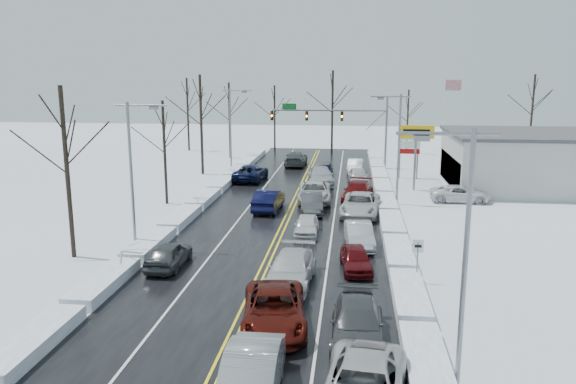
# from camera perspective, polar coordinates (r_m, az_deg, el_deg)

# --- Properties ---
(ground) EXTENTS (160.00, 160.00, 0.00)m
(ground) POSITION_cam_1_polar(r_m,az_deg,el_deg) (37.88, -0.87, -4.34)
(ground) COLOR silver
(ground) RESTS_ON ground
(road_surface) EXTENTS (14.00, 84.00, 0.01)m
(road_surface) POSITION_cam_1_polar(r_m,az_deg,el_deg) (39.79, -0.50, -3.53)
(road_surface) COLOR black
(road_surface) RESTS_ON ground
(snow_bank_left) EXTENTS (1.56, 72.00, 0.61)m
(snow_bank_left) POSITION_cam_1_polar(r_m,az_deg,el_deg) (41.39, -11.01, -3.15)
(snow_bank_left) COLOR white
(snow_bank_left) RESTS_ON ground
(snow_bank_right) EXTENTS (1.56, 72.00, 0.61)m
(snow_bank_right) POSITION_cam_1_polar(r_m,az_deg,el_deg) (39.61, 10.50, -3.81)
(snow_bank_right) COLOR white
(snow_bank_right) RESTS_ON ground
(traffic_signal_mast) EXTENTS (13.28, 0.39, 8.00)m
(traffic_signal_mast) POSITION_cam_1_polar(r_m,az_deg,el_deg) (64.25, 5.45, 7.33)
(traffic_signal_mast) COLOR slate
(traffic_signal_mast) RESTS_ON ground
(tires_plus_sign) EXTENTS (3.20, 0.34, 6.00)m
(tires_plus_sign) POSITION_cam_1_polar(r_m,az_deg,el_deg) (52.66, 12.88, 5.53)
(tires_plus_sign) COLOR slate
(tires_plus_sign) RESTS_ON ground
(used_vehicles_sign) EXTENTS (2.20, 0.22, 4.65)m
(used_vehicles_sign) POSITION_cam_1_polar(r_m,az_deg,el_deg) (58.79, 12.19, 4.57)
(used_vehicles_sign) COLOR slate
(used_vehicles_sign) RESTS_ON ground
(speed_limit_sign) EXTENTS (0.55, 0.09, 2.35)m
(speed_limit_sign) POSITION_cam_1_polar(r_m,az_deg,el_deg) (29.66, 13.04, -6.05)
(speed_limit_sign) COLOR slate
(speed_limit_sign) RESTS_ON ground
(flagpole) EXTENTS (1.87, 1.20, 10.00)m
(flagpole) POSITION_cam_1_polar(r_m,az_deg,el_deg) (67.03, 15.65, 7.52)
(flagpole) COLOR silver
(flagpole) RESTS_ON ground
(dealership_building) EXTENTS (20.40, 12.40, 5.30)m
(dealership_building) POSITION_cam_1_polar(r_m,az_deg,el_deg) (57.92, 25.94, 2.85)
(dealership_building) COLOR #B5B5B0
(dealership_building) RESTS_ON ground
(streetlight_se) EXTENTS (3.20, 0.25, 9.00)m
(streetlight_se) POSITION_cam_1_polar(r_m,az_deg,el_deg) (19.15, 17.09, -4.79)
(streetlight_se) COLOR slate
(streetlight_se) RESTS_ON ground
(streetlight_ne) EXTENTS (3.20, 0.25, 9.00)m
(streetlight_ne) POSITION_cam_1_polar(r_m,az_deg,el_deg) (46.49, 10.98, 5.18)
(streetlight_ne) COLOR slate
(streetlight_ne) RESTS_ON ground
(streetlight_sw) EXTENTS (3.20, 0.25, 9.00)m
(streetlight_sw) POSITION_cam_1_polar(r_m,az_deg,el_deg) (35.00, -15.38, 2.78)
(streetlight_sw) COLOR slate
(streetlight_sw) RESTS_ON ground
(streetlight_nw) EXTENTS (3.20, 0.25, 9.00)m
(streetlight_nw) POSITION_cam_1_polar(r_m,az_deg,el_deg) (61.67, -5.69, 6.98)
(streetlight_nw) COLOR slate
(streetlight_nw) RESTS_ON ground
(tree_left_b) EXTENTS (4.00, 4.00, 10.00)m
(tree_left_b) POSITION_cam_1_polar(r_m,az_deg,el_deg) (34.34, -21.76, 5.01)
(tree_left_b) COLOR #2D231C
(tree_left_b) RESTS_ON ground
(tree_left_c) EXTENTS (3.40, 3.40, 8.50)m
(tree_left_c) POSITION_cam_1_polar(r_m,az_deg,el_deg) (46.84, -12.51, 5.94)
(tree_left_c) COLOR #2D231C
(tree_left_c) RESTS_ON ground
(tree_left_d) EXTENTS (4.20, 4.20, 10.50)m
(tree_left_d) POSITION_cam_1_polar(r_m,az_deg,el_deg) (60.28, -8.87, 8.71)
(tree_left_d) COLOR #2D231C
(tree_left_d) RESTS_ON ground
(tree_left_e) EXTENTS (3.80, 3.80, 9.50)m
(tree_left_e) POSITION_cam_1_polar(r_m,az_deg,el_deg) (71.85, -5.99, 8.74)
(tree_left_e) COLOR #2D231C
(tree_left_e) RESTS_ON ground
(tree_far_a) EXTENTS (4.00, 4.00, 10.00)m
(tree_far_a) POSITION_cam_1_polar(r_m,az_deg,el_deg) (79.45, -10.19, 9.18)
(tree_far_a) COLOR #2D231C
(tree_far_a) RESTS_ON ground
(tree_far_b) EXTENTS (3.60, 3.60, 9.00)m
(tree_far_b) POSITION_cam_1_polar(r_m,az_deg,el_deg) (77.91, -1.37, 8.79)
(tree_far_b) COLOR #2D231C
(tree_far_b) RESTS_ON ground
(tree_far_c) EXTENTS (4.40, 4.40, 11.00)m
(tree_far_c) POSITION_cam_1_polar(r_m,az_deg,el_deg) (75.15, 4.55, 9.71)
(tree_far_c) COLOR #2D231C
(tree_far_c) RESTS_ON ground
(tree_far_d) EXTENTS (3.40, 3.40, 8.50)m
(tree_far_d) POSITION_cam_1_polar(r_m,az_deg,el_deg) (77.03, 12.10, 8.24)
(tree_far_d) COLOR #2D231C
(tree_far_d) RESTS_ON ground
(tree_far_e) EXTENTS (4.20, 4.20, 10.50)m
(tree_far_e) POSITION_cam_1_polar(r_m,az_deg,el_deg) (80.55, 23.64, 8.66)
(tree_far_e) COLOR #2D231C
(tree_far_e) RESTS_ON ground
(queued_car_2) EXTENTS (3.40, 6.07, 1.60)m
(queued_car_2) POSITION_cam_1_polar(r_m,az_deg,el_deg) (24.74, -1.40, -13.54)
(queued_car_2) COLOR #470E09
(queued_car_2) RESTS_ON ground
(queued_car_3) EXTENTS (2.49, 5.57, 1.59)m
(queued_car_3) POSITION_cam_1_polar(r_m,az_deg,el_deg) (29.36, 0.30, -9.29)
(queued_car_3) COLOR silver
(queued_car_3) RESTS_ON ground
(queued_car_4) EXTENTS (1.67, 3.96, 1.34)m
(queued_car_4) POSITION_cam_1_polar(r_m,az_deg,el_deg) (37.79, 1.89, -4.39)
(queued_car_4) COLOR silver
(queued_car_4) RESTS_ON ground
(queued_car_5) EXTENTS (2.06, 4.85, 1.56)m
(queued_car_5) POSITION_cam_1_polar(r_m,az_deg,el_deg) (43.73, 2.41, -2.11)
(queued_car_5) COLOR #383A3C
(queued_car_5) RESTS_ON ground
(queued_car_6) EXTENTS (3.05, 6.04, 1.64)m
(queued_car_6) POSITION_cam_1_polar(r_m,az_deg,el_deg) (47.51, 2.69, -0.97)
(queued_car_6) COLOR silver
(queued_car_6) RESTS_ON ground
(queued_car_7) EXTENTS (3.02, 6.02, 1.68)m
(queued_car_7) POSITION_cam_1_polar(r_m,az_deg,el_deg) (54.88, 3.33, 0.79)
(queued_car_7) COLOR #ABADB3
(queued_car_7) RESTS_ON ground
(queued_car_8) EXTENTS (1.69, 4.04, 1.37)m
(queued_car_8) POSITION_cam_1_polar(r_m,az_deg,el_deg) (59.73, 3.73, 1.71)
(queued_car_8) COLOR black
(queued_car_8) RESTS_ON ground
(queued_car_11) EXTENTS (2.15, 5.26, 1.53)m
(queued_car_11) POSITION_cam_1_polar(r_m,az_deg,el_deg) (23.73, 7.01, -14.80)
(queued_car_11) COLOR #3D3F42
(queued_car_11) RESTS_ON ground
(queued_car_12) EXTENTS (2.01, 4.07, 1.34)m
(queued_car_12) POSITION_cam_1_polar(r_m,az_deg,el_deg) (31.45, 6.89, -7.91)
(queued_car_12) COLOR #4C0A0E
(queued_car_12) RESTS_ON ground
(queued_car_13) EXTENTS (2.02, 4.70, 1.51)m
(queued_car_13) POSITION_cam_1_polar(r_m,az_deg,el_deg) (35.59, 7.20, -5.52)
(queued_car_13) COLOR #A6A9AE
(queued_car_13) RESTS_ON ground
(queued_car_14) EXTENTS (3.35, 6.28, 1.68)m
(queued_car_14) POSITION_cam_1_polar(r_m,az_deg,el_deg) (43.30, 7.33, -2.35)
(queued_car_14) COLOR silver
(queued_car_14) RESTS_ON ground
(queued_car_15) EXTENTS (2.94, 5.83, 1.62)m
(queued_car_15) POSITION_cam_1_polar(r_m,az_deg,el_deg) (47.96, 7.07, -0.93)
(queued_car_15) COLOR #520A0B
(queued_car_15) RESTS_ON ground
(queued_car_16) EXTENTS (2.24, 4.68, 1.54)m
(queued_car_16) POSITION_cam_1_polar(r_m,az_deg,el_deg) (55.47, 7.11, 0.84)
(queued_car_16) COLOR silver
(queued_car_16) RESTS_ON ground
(queued_car_17) EXTENTS (1.80, 4.57, 1.48)m
(queued_car_17) POSITION_cam_1_polar(r_m,az_deg,el_deg) (61.51, 6.82, 1.95)
(queued_car_17) COLOR silver
(queued_car_17) RESTS_ON ground
(oncoming_car_0) EXTENTS (2.03, 5.19, 1.68)m
(oncoming_car_0) POSITION_cam_1_polar(r_m,az_deg,el_deg) (44.52, -1.97, -1.86)
(oncoming_car_0) COLOR black
(oncoming_car_0) RESTS_ON ground
(oncoming_car_1) EXTENTS (3.08, 6.04, 1.63)m
(oncoming_car_1) POSITION_cam_1_polar(r_m,az_deg,el_deg) (56.75, -3.79, 1.16)
(oncoming_car_1) COLOR black
(oncoming_car_1) RESTS_ON ground
(oncoming_car_2) EXTENTS (2.39, 5.81, 1.68)m
(oncoming_car_2) POSITION_cam_1_polar(r_m,az_deg,el_deg) (65.80, 0.81, 2.69)
(oncoming_car_2) COLOR #44484A
(oncoming_car_2) RESTS_ON ground
(oncoming_car_3) EXTENTS (1.79, 4.33, 1.47)m
(oncoming_car_3) POSITION_cam_1_polar(r_m,az_deg,el_deg) (32.45, -11.97, -7.45)
(oncoming_car_3) COLOR #3D4042
(oncoming_car_3) RESTS_ON ground
(parked_car_0) EXTENTS (5.01, 2.37, 1.38)m
(parked_car_0) POSITION_cam_1_polar(r_m,az_deg,el_deg) (49.51, 17.04, -0.96)
(parked_car_0) COLOR white
(parked_car_0) RESTS_ON ground
(parked_car_1) EXTENTS (2.71, 5.67, 1.59)m
(parked_car_1) POSITION_cam_1_polar(r_m,az_deg,el_deg) (54.81, 19.38, 0.10)
(parked_car_1) COLOR #3C3E40
(parked_car_1) RESTS_ON ground
(parked_car_2) EXTENTS (1.66, 4.03, 1.37)m
(parked_car_2) POSITION_cam_1_polar(r_m,az_deg,el_deg) (59.31, 16.57, 1.15)
(parked_car_2) COLOR black
(parked_car_2) RESTS_ON ground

